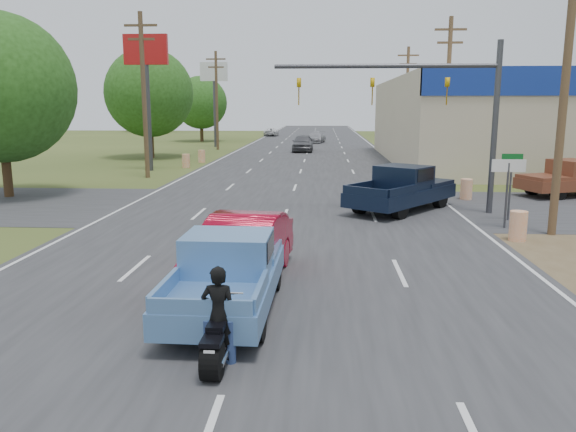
# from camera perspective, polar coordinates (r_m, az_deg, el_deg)

# --- Properties ---
(main_road) EXTENTS (15.00, 180.00, 0.02)m
(main_road) POSITION_cam_1_polar(r_m,az_deg,el_deg) (46.81, 1.68, 5.64)
(main_road) COLOR #2D2D30
(main_road) RESTS_ON ground
(cross_road) EXTENTS (120.00, 10.00, 0.02)m
(cross_road) POSITION_cam_1_polar(r_m,az_deg,el_deg) (25.01, 0.02, 0.96)
(cross_road) COLOR #2D2D30
(cross_road) RESTS_ON ground
(utility_pole_1) EXTENTS (2.00, 0.28, 10.00)m
(utility_pole_1) POSITION_cam_1_polar(r_m,az_deg,el_deg) (21.17, 26.37, 12.46)
(utility_pole_1) COLOR #4C3823
(utility_pole_1) RESTS_ON ground
(utility_pole_2) EXTENTS (2.00, 0.28, 10.00)m
(utility_pole_2) POSITION_cam_1_polar(r_m,az_deg,el_deg) (38.43, 15.89, 12.00)
(utility_pole_2) COLOR #4C3823
(utility_pole_2) RESTS_ON ground
(utility_pole_3) EXTENTS (2.00, 0.28, 10.00)m
(utility_pole_3) POSITION_cam_1_polar(r_m,az_deg,el_deg) (56.16, 11.97, 11.72)
(utility_pole_3) COLOR #4C3823
(utility_pole_3) RESTS_ON ground
(utility_pole_5) EXTENTS (2.00, 0.28, 10.00)m
(utility_pole_5) POSITION_cam_1_polar(r_m,az_deg,el_deg) (36.31, -14.45, 12.15)
(utility_pole_5) COLOR #4C3823
(utility_pole_5) RESTS_ON ground
(utility_pole_6) EXTENTS (2.00, 0.28, 10.00)m
(utility_pole_6) POSITION_cam_1_polar(r_m,az_deg,el_deg) (59.62, -7.26, 11.81)
(utility_pole_6) COLOR #4C3823
(utility_pole_6) RESTS_ON ground
(tree_1) EXTENTS (7.56, 7.56, 9.36)m
(tree_1) POSITION_cam_1_polar(r_m,az_deg,el_deg) (50.86, -13.94, 12.03)
(tree_1) COLOR #422D19
(tree_1) RESTS_ON ground
(tree_2) EXTENTS (6.72, 6.72, 8.32)m
(tree_2) POSITION_cam_1_polar(r_m,az_deg,el_deg) (74.27, -8.84, 11.31)
(tree_2) COLOR #422D19
(tree_2) RESTS_ON ground
(tree_5) EXTENTS (7.98, 7.98, 9.88)m
(tree_5) POSITION_cam_1_polar(r_m,az_deg,el_deg) (105.51, 19.59, 11.19)
(tree_5) COLOR #422D19
(tree_5) RESTS_ON ground
(tree_6) EXTENTS (8.82, 8.82, 10.92)m
(tree_6) POSITION_cam_1_polar(r_m,az_deg,el_deg) (106.38, -13.99, 11.82)
(tree_6) COLOR #422D19
(tree_6) RESTS_ON ground
(barrel_0) EXTENTS (0.56, 0.56, 1.00)m
(barrel_0) POSITION_cam_1_polar(r_m,az_deg,el_deg) (20.06, 22.34, -0.95)
(barrel_0) COLOR orange
(barrel_0) RESTS_ON ground
(barrel_1) EXTENTS (0.56, 0.56, 1.00)m
(barrel_1) POSITION_cam_1_polar(r_m,az_deg,el_deg) (28.21, 17.66, 2.60)
(barrel_1) COLOR orange
(barrel_1) RESTS_ON ground
(barrel_2) EXTENTS (0.56, 0.56, 1.00)m
(barrel_2) POSITION_cam_1_polar(r_m,az_deg,el_deg) (41.98, -10.32, 5.53)
(barrel_2) COLOR orange
(barrel_2) RESTS_ON ground
(barrel_3) EXTENTS (0.56, 0.56, 1.00)m
(barrel_3) POSITION_cam_1_polar(r_m,az_deg,el_deg) (45.79, -8.76, 6.02)
(barrel_3) COLOR orange
(barrel_3) RESTS_ON ground
(pole_sign_left_near) EXTENTS (3.00, 0.35, 9.20)m
(pole_sign_left_near) POSITION_cam_1_polar(r_m,az_deg,el_deg) (40.51, -14.19, 14.63)
(pole_sign_left_near) COLOR #3F3F44
(pole_sign_left_near) RESTS_ON ground
(pole_sign_left_far) EXTENTS (3.00, 0.35, 9.20)m
(pole_sign_left_far) POSITION_cam_1_polar(r_m,az_deg,el_deg) (63.79, -7.52, 13.41)
(pole_sign_left_far) COLOR #3F3F44
(pole_sign_left_far) RESTS_ON ground
(lane_sign) EXTENTS (1.20, 0.08, 2.52)m
(lane_sign) POSITION_cam_1_polar(r_m,az_deg,el_deg) (21.78, 21.45, 3.74)
(lane_sign) COLOR #3F3F44
(lane_sign) RESTS_ON ground
(street_name_sign) EXTENTS (0.80, 0.08, 2.61)m
(street_name_sign) POSITION_cam_1_polar(r_m,az_deg,el_deg) (23.42, 21.69, 3.45)
(street_name_sign) COLOR #3F3F44
(street_name_sign) RESTS_ON ground
(signal_mast) EXTENTS (9.12, 0.40, 7.00)m
(signal_mast) POSITION_cam_1_polar(r_m,az_deg,el_deg) (23.98, 14.20, 11.71)
(signal_mast) COLOR #3F3F44
(signal_mast) RESTS_ON ground
(red_convertible) EXTENTS (2.37, 5.24, 1.67)m
(red_convertible) POSITION_cam_1_polar(r_m,az_deg,el_deg) (14.16, -4.75, -3.48)
(red_convertible) COLOR maroon
(red_convertible) RESTS_ON ground
(motorcycle) EXTENTS (0.64, 2.08, 1.06)m
(motorcycle) POSITION_cam_1_polar(r_m,az_deg,el_deg) (9.88, -7.06, -12.29)
(motorcycle) COLOR black
(motorcycle) RESTS_ON ground
(rider) EXTENTS (0.61, 0.40, 1.65)m
(rider) POSITION_cam_1_polar(r_m,az_deg,el_deg) (9.79, -7.05, -10.27)
(rider) COLOR black
(rider) RESTS_ON ground
(blue_pickup) EXTENTS (2.07, 5.19, 1.71)m
(blue_pickup) POSITION_cam_1_polar(r_m,az_deg,el_deg) (12.29, -6.05, -5.61)
(blue_pickup) COLOR black
(blue_pickup) RESTS_ON ground
(navy_pickup) EXTENTS (5.30, 5.95, 1.92)m
(navy_pickup) POSITION_cam_1_polar(r_m,az_deg,el_deg) (24.55, 11.65, 2.82)
(navy_pickup) COLOR black
(navy_pickup) RESTS_ON ground
(brown_pickup) EXTENTS (5.84, 3.85, 1.81)m
(brown_pickup) POSITION_cam_1_polar(r_m,az_deg,el_deg) (31.28, 26.81, 3.47)
(brown_pickup) COLOR black
(brown_pickup) RESTS_ON ground
(distant_car_grey) EXTENTS (2.03, 5.01, 1.70)m
(distant_car_grey) POSITION_cam_1_polar(r_m,az_deg,el_deg) (56.53, 1.51, 7.42)
(distant_car_grey) COLOR #535358
(distant_car_grey) RESTS_ON ground
(distant_car_silver) EXTENTS (2.68, 4.95, 1.36)m
(distant_car_silver) POSITION_cam_1_polar(r_m,az_deg,el_deg) (70.79, 2.85, 7.99)
(distant_car_silver) COLOR #9C9BA0
(distant_car_silver) RESTS_ON ground
(distant_car_white) EXTENTS (2.11, 4.39, 1.21)m
(distant_car_white) POSITION_cam_1_polar(r_m,az_deg,el_deg) (87.61, -1.70, 8.52)
(distant_car_white) COLOR silver
(distant_car_white) RESTS_ON ground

